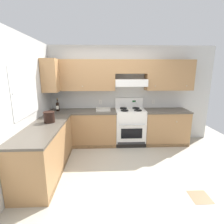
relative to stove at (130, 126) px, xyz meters
The scene contains 10 objects.
ground_plane 1.45m from the stove, 113.44° to the right, with size 7.04×7.04×0.00m, color #B2AA99.
floor_accent_tile 2.30m from the stove, 69.39° to the right, with size 0.30×0.30×0.01m, color olive.
wall_back 1.05m from the stove, 116.35° to the left, with size 4.68×0.57×2.55m.
wall_left 2.52m from the stove, 154.32° to the right, with size 0.47×4.00×2.55m.
counter_back_run 0.36m from the stove, behind, with size 3.60×0.65×0.91m.
counter_left_run 2.18m from the stove, 144.83° to the right, with size 0.63×1.91×0.91m.
stove is the anchor object (origin of this frame).
wine_bottle 1.94m from the stove, behind, with size 0.08×0.08×0.32m.
bowl 0.84m from the stove, behind, with size 0.36×0.27×0.06m.
bucket 2.10m from the stove, 150.25° to the right, with size 0.22×0.22×0.22m.
Camera 1 is at (-0.12, -3.05, 1.89)m, focal length 27.41 mm.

